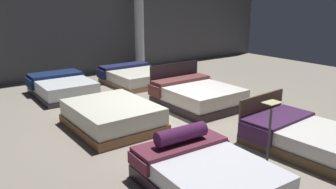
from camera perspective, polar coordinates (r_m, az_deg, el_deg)
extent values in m
cube|color=gray|center=(7.54, -0.66, -4.25)|extent=(18.00, 18.00, 0.02)
cube|color=#47474C|center=(11.95, -16.24, 11.22)|extent=(18.00, 0.06, 3.50)
cube|color=black|center=(4.86, 6.79, -14.90)|extent=(1.54, 1.99, 0.20)
cube|color=silver|center=(4.76, 6.88, -12.64)|extent=(1.48, 1.93, 0.24)
cube|color=brown|center=(5.16, 2.11, -8.35)|extent=(1.47, 0.61, 0.06)
cube|color=brown|center=(4.86, -5.07, -11.58)|extent=(0.08, 0.55, 0.18)
cube|color=brown|center=(5.63, 8.20, -7.70)|extent=(0.08, 0.55, 0.18)
cylinder|color=#4D1C49|center=(5.08, 2.25, -6.69)|extent=(0.86, 0.27, 0.23)
cube|color=brown|center=(6.51, 22.60, -7.95)|extent=(1.55, 2.11, 0.18)
cube|color=white|center=(6.43, 22.80, -6.23)|extent=(1.48, 2.04, 0.24)
cube|color=brown|center=(6.87, 15.48, -3.20)|extent=(1.34, 0.12, 0.81)
cube|color=#43244C|center=(6.66, 18.18, -3.63)|extent=(1.45, 0.79, 0.05)
cube|color=#43244C|center=(6.17, 14.44, -6.63)|extent=(0.09, 0.71, 0.29)
cube|color=#43244C|center=(7.30, 21.09, -3.66)|extent=(0.09, 0.71, 0.29)
cube|color=brown|center=(7.12, -9.36, -4.86)|extent=(1.58, 1.98, 0.18)
cube|color=beige|center=(7.03, -9.45, -2.88)|extent=(1.52, 1.92, 0.34)
cube|color=black|center=(8.40, 5.14, -1.45)|extent=(1.65, 1.96, 0.19)
cube|color=white|center=(8.33, 5.19, 0.24)|extent=(1.59, 1.90, 0.33)
cube|color=black|center=(9.03, 1.13, 2.37)|extent=(1.55, 0.04, 0.96)
cube|color=brown|center=(8.81, 2.19, 2.53)|extent=(1.62, 0.48, 0.08)
cube|color=brown|center=(8.38, -2.31, 0.57)|extent=(0.08, 0.48, 0.28)
cube|color=brown|center=(9.37, 6.19, 2.14)|extent=(0.08, 0.48, 0.28)
cube|color=#332A35|center=(9.80, -17.31, 0.20)|extent=(1.46, 2.06, 0.13)
cube|color=silver|center=(9.74, -17.42, 1.49)|extent=(1.40, 2.00, 0.33)
cube|color=#13234B|center=(10.28, -18.61, 3.28)|extent=(1.42, 0.76, 0.08)
cube|color=#13234B|center=(10.14, -22.44, 1.78)|extent=(0.09, 0.74, 0.25)
cube|color=#13234B|center=(10.53, -14.77, 2.95)|extent=(0.09, 0.74, 0.25)
cube|color=#9B7252|center=(10.73, -5.45, 2.16)|extent=(1.67, 2.03, 0.12)
cube|color=silver|center=(10.68, -5.47, 3.27)|extent=(1.61, 1.97, 0.30)
cube|color=#1F2350|center=(11.25, -7.40, 4.87)|extent=(1.64, 0.53, 0.09)
cube|color=#1F2350|center=(10.91, -11.24, 3.42)|extent=(0.09, 0.52, 0.26)
cube|color=#1F2350|center=(11.71, -3.77, 4.52)|extent=(0.09, 0.52, 0.26)
cylinder|color=#3F3F44|center=(5.68, 16.33, -11.73)|extent=(0.24, 0.24, 0.02)
cylinder|color=#3F3F44|center=(5.48, 16.72, -7.24)|extent=(0.04, 0.04, 0.99)
cube|color=beige|center=(5.28, 17.23, -1.30)|extent=(0.28, 0.20, 0.01)
cylinder|color=silver|center=(12.58, -4.91, 11.97)|extent=(0.34, 0.34, 3.50)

